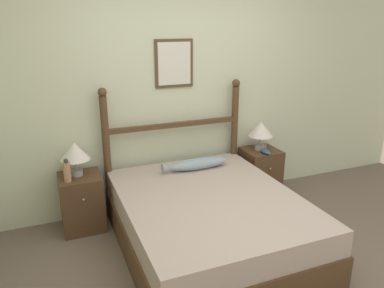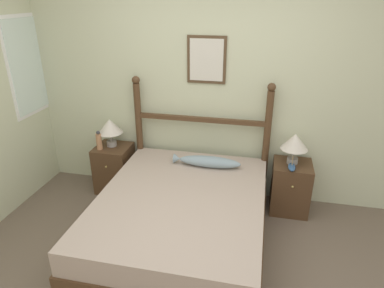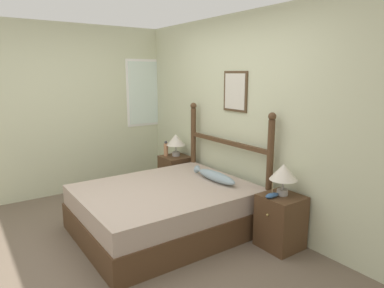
{
  "view_description": "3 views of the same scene",
  "coord_description": "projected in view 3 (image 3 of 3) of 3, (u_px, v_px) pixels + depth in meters",
  "views": [
    {
      "loc": [
        -1.41,
        -2.11,
        2.04
      ],
      "look_at": [
        -0.11,
        1.09,
        0.89
      ],
      "focal_mm": 35.0,
      "sensor_mm": 36.0,
      "label": 1
    },
    {
      "loc": [
        0.57,
        -1.96,
        2.26
      ],
      "look_at": [
        -0.08,
        1.0,
        0.92
      ],
      "focal_mm": 32.0,
      "sensor_mm": 36.0,
      "label": 2
    },
    {
      "loc": [
        3.17,
        -1.24,
        1.84
      ],
      "look_at": [
        -0.12,
        1.06,
        1.0
      ],
      "focal_mm": 32.0,
      "sensor_mm": 36.0,
      "label": 3
    }
  ],
  "objects": [
    {
      "name": "headboard",
      "position": [
        226.0,
        156.0,
        4.44
      ],
      "size": [
        1.58,
        0.09,
        1.41
      ],
      "color": "#4C331E",
      "rests_on": "ground_plane"
    },
    {
      "name": "nightstand_right",
      "position": [
        281.0,
        221.0,
        3.63
      ],
      "size": [
        0.41,
        0.42,
        0.58
      ],
      "color": "#4C331E",
      "rests_on": "ground_plane"
    },
    {
      "name": "wall_back",
      "position": [
        241.0,
        118.0,
        4.32
      ],
      "size": [
        6.4,
        0.08,
        2.55
      ],
      "color": "beige",
      "rests_on": "ground_plane"
    },
    {
      "name": "table_lamp_left",
      "position": [
        176.0,
        141.0,
        5.23
      ],
      "size": [
        0.29,
        0.29,
        0.34
      ],
      "color": "gray",
      "rests_on": "nightstand_left"
    },
    {
      "name": "nightstand_left",
      "position": [
        175.0,
        174.0,
        5.31
      ],
      "size": [
        0.41,
        0.42,
        0.58
      ],
      "color": "#4C331E",
      "rests_on": "ground_plane"
    },
    {
      "name": "ground_plane",
      "position": [
        116.0,
        250.0,
        3.61
      ],
      "size": [
        16.0,
        16.0,
        0.0
      ],
      "primitive_type": "plane",
      "color": "brown"
    },
    {
      "name": "model_boat",
      "position": [
        272.0,
        195.0,
        3.51
      ],
      "size": [
        0.08,
        0.17,
        0.16
      ],
      "color": "#335684",
      "rests_on": "nightstand_right"
    },
    {
      "name": "fish_pillow",
      "position": [
        215.0,
        176.0,
        4.2
      ],
      "size": [
        0.73,
        0.16,
        0.12
      ],
      "color": "#8499A3",
      "rests_on": "bed"
    },
    {
      "name": "bottle",
      "position": [
        166.0,
        149.0,
        5.26
      ],
      "size": [
        0.07,
        0.07,
        0.23
      ],
      "color": "tan",
      "rests_on": "nightstand_left"
    },
    {
      "name": "wall_left",
      "position": [
        57.0,
        111.0,
        5.07
      ],
      "size": [
        0.08,
        6.4,
        2.55
      ],
      "color": "beige",
      "rests_on": "ground_plane"
    },
    {
      "name": "bed",
      "position": [
        165.0,
        209.0,
        4.02
      ],
      "size": [
        1.56,
        1.94,
        0.53
      ],
      "color": "#4C331E",
      "rests_on": "ground_plane"
    },
    {
      "name": "table_lamp_right",
      "position": [
        283.0,
        173.0,
        3.54
      ],
      "size": [
        0.29,
        0.29,
        0.34
      ],
      "color": "gray",
      "rests_on": "nightstand_right"
    }
  ]
}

